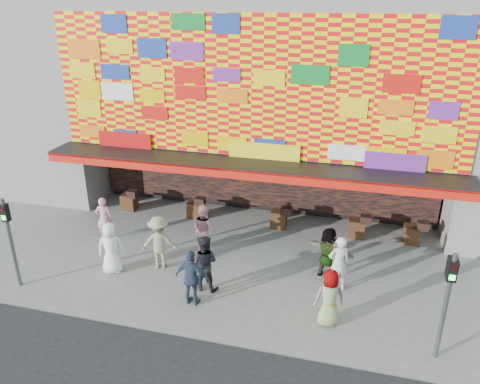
{
  "coord_description": "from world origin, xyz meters",
  "views": [
    {
      "loc": [
        3.8,
        -11.85,
        8.49
      ],
      "look_at": [
        0.11,
        2.0,
        2.48
      ],
      "focal_mm": 35.0,
      "sensor_mm": 36.0,
      "label": 1
    }
  ],
  "objects_px": {
    "ped_a": "(111,248)",
    "ped_e": "(192,278)",
    "signal_right": "(447,295)",
    "ped_c": "(204,263)",
    "ped_h": "(338,264)",
    "ped_g": "(330,298)",
    "ped_b": "(104,218)",
    "parasol": "(333,258)",
    "ped_i": "(204,229)",
    "ped_f": "(328,253)",
    "ped_d": "(159,242)",
    "signal_left": "(9,233)"
  },
  "relations": [
    {
      "from": "ped_e",
      "to": "ped_a",
      "type": "bearing_deg",
      "value": -11.27
    },
    {
      "from": "ped_f",
      "to": "ped_i",
      "type": "height_order",
      "value": "ped_i"
    },
    {
      "from": "signal_left",
      "to": "parasol",
      "type": "xyz_separation_m",
      "value": [
        9.62,
        0.61,
        0.26
      ]
    },
    {
      "from": "ped_b",
      "to": "signal_left",
      "type": "bearing_deg",
      "value": 58.97
    },
    {
      "from": "ped_e",
      "to": "ped_h",
      "type": "relative_size",
      "value": 0.96
    },
    {
      "from": "signal_left",
      "to": "ped_h",
      "type": "relative_size",
      "value": 1.63
    },
    {
      "from": "parasol",
      "to": "ped_h",
      "type": "bearing_deg",
      "value": 86.21
    },
    {
      "from": "ped_h",
      "to": "ped_i",
      "type": "height_order",
      "value": "ped_i"
    },
    {
      "from": "ped_a",
      "to": "ped_e",
      "type": "xyz_separation_m",
      "value": [
        3.18,
        -0.99,
        0.0
      ]
    },
    {
      "from": "signal_right",
      "to": "ped_c",
      "type": "bearing_deg",
      "value": 168.46
    },
    {
      "from": "ped_h",
      "to": "ped_d",
      "type": "bearing_deg",
      "value": -20.15
    },
    {
      "from": "ped_c",
      "to": "ped_f",
      "type": "height_order",
      "value": "ped_c"
    },
    {
      "from": "ped_f",
      "to": "ped_h",
      "type": "bearing_deg",
      "value": 142.93
    },
    {
      "from": "ped_d",
      "to": "parasol",
      "type": "relative_size",
      "value": 1.04
    },
    {
      "from": "signal_right",
      "to": "ped_h",
      "type": "height_order",
      "value": "signal_right"
    },
    {
      "from": "ped_b",
      "to": "ped_i",
      "type": "relative_size",
      "value": 0.89
    },
    {
      "from": "ped_c",
      "to": "ped_i",
      "type": "bearing_deg",
      "value": -68.45
    },
    {
      "from": "signal_right",
      "to": "ped_b",
      "type": "relative_size",
      "value": 1.77
    },
    {
      "from": "ped_a",
      "to": "ped_g",
      "type": "relative_size",
      "value": 1.03
    },
    {
      "from": "ped_b",
      "to": "parasol",
      "type": "height_order",
      "value": "parasol"
    },
    {
      "from": "signal_right",
      "to": "ped_d",
      "type": "xyz_separation_m",
      "value": [
        -8.52,
        2.17,
        -0.93
      ]
    },
    {
      "from": "ped_a",
      "to": "ped_e",
      "type": "height_order",
      "value": "ped_e"
    },
    {
      "from": "ped_c",
      "to": "ped_e",
      "type": "distance_m",
      "value": 0.86
    },
    {
      "from": "signal_right",
      "to": "parasol",
      "type": "bearing_deg",
      "value": 167.66
    },
    {
      "from": "ped_b",
      "to": "ped_g",
      "type": "distance_m",
      "value": 9.02
    },
    {
      "from": "ped_g",
      "to": "signal_left",
      "type": "bearing_deg",
      "value": -14.65
    },
    {
      "from": "signal_right",
      "to": "ped_d",
      "type": "height_order",
      "value": "signal_right"
    },
    {
      "from": "parasol",
      "to": "ped_c",
      "type": "bearing_deg",
      "value": 169.03
    },
    {
      "from": "ped_d",
      "to": "parasol",
      "type": "bearing_deg",
      "value": 146.21
    },
    {
      "from": "signal_right",
      "to": "parasol",
      "type": "relative_size",
      "value": 1.68
    },
    {
      "from": "signal_left",
      "to": "ped_e",
      "type": "bearing_deg",
      "value": 5.13
    },
    {
      "from": "signal_right",
      "to": "signal_left",
      "type": "bearing_deg",
      "value": 180.0
    },
    {
      "from": "signal_right",
      "to": "ped_i",
      "type": "relative_size",
      "value": 1.58
    },
    {
      "from": "signal_left",
      "to": "ped_c",
      "type": "distance_m",
      "value": 5.97
    },
    {
      "from": "ped_g",
      "to": "ped_h",
      "type": "xyz_separation_m",
      "value": [
        0.12,
        1.74,
        0.06
      ]
    },
    {
      "from": "ped_a",
      "to": "ped_c",
      "type": "xyz_separation_m",
      "value": [
        3.27,
        -0.14,
        0.03
      ]
    },
    {
      "from": "signal_left",
      "to": "parasol",
      "type": "height_order",
      "value": "signal_left"
    },
    {
      "from": "signal_right",
      "to": "ped_h",
      "type": "distance_m",
      "value": 3.67
    },
    {
      "from": "ped_h",
      "to": "parasol",
      "type": "bearing_deg",
      "value": 64.32
    },
    {
      "from": "signal_right",
      "to": "ped_i",
      "type": "bearing_deg",
      "value": 155.07
    },
    {
      "from": "ped_a",
      "to": "ped_i",
      "type": "bearing_deg",
      "value": -163.67
    },
    {
      "from": "signal_left",
      "to": "ped_f",
      "type": "relative_size",
      "value": 1.72
    },
    {
      "from": "signal_right",
      "to": "ped_c",
      "type": "relative_size",
      "value": 1.64
    },
    {
      "from": "ped_a",
      "to": "ped_h",
      "type": "relative_size",
      "value": 0.96
    },
    {
      "from": "ped_a",
      "to": "ped_e",
      "type": "distance_m",
      "value": 3.34
    },
    {
      "from": "ped_c",
      "to": "ped_h",
      "type": "relative_size",
      "value": 0.99
    },
    {
      "from": "ped_b",
      "to": "ped_h",
      "type": "xyz_separation_m",
      "value": [
        8.67,
        -1.14,
        0.08
      ]
    },
    {
      "from": "ped_d",
      "to": "ped_g",
      "type": "xyz_separation_m",
      "value": [
        5.74,
        -1.57,
        -0.08
      ]
    },
    {
      "from": "parasol",
      "to": "ped_a",
      "type": "bearing_deg",
      "value": 172.89
    },
    {
      "from": "ped_e",
      "to": "ped_c",
      "type": "bearing_deg",
      "value": -90.0
    }
  ]
}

